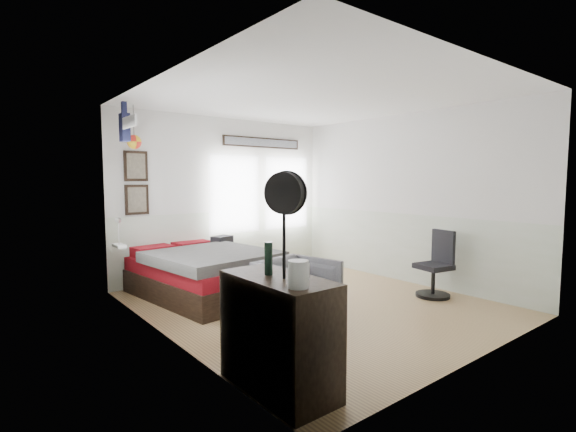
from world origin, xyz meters
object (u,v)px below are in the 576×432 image
object	(u,v)px
task_chair	(436,270)
nightstand	(222,264)
armchair	(298,290)
bed	(204,273)
dresser	(279,333)

from	to	relation	value
task_chair	nightstand	bearing A→B (deg)	134.83
armchair	bed	bearing A→B (deg)	90.91
bed	nightstand	world-z (taller)	bed
armchair	nightstand	xyz separation A→B (m)	(0.32, 2.33, -0.10)
bed	dresser	xyz separation A→B (m)	(-0.78, -2.79, 0.13)
nightstand	task_chair	distance (m)	3.33
nightstand	bed	bearing A→B (deg)	-130.62
bed	armchair	size ratio (longest dim) A/B	2.77
dresser	task_chair	bearing A→B (deg)	12.08
armchair	nightstand	size ratio (longest dim) A/B	1.50
dresser	nightstand	size ratio (longest dim) A/B	1.88
armchair	nightstand	distance (m)	2.36
bed	dresser	bearing A→B (deg)	-112.82
nightstand	armchair	bearing A→B (deg)	-93.52
bed	nightstand	size ratio (longest dim) A/B	4.16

